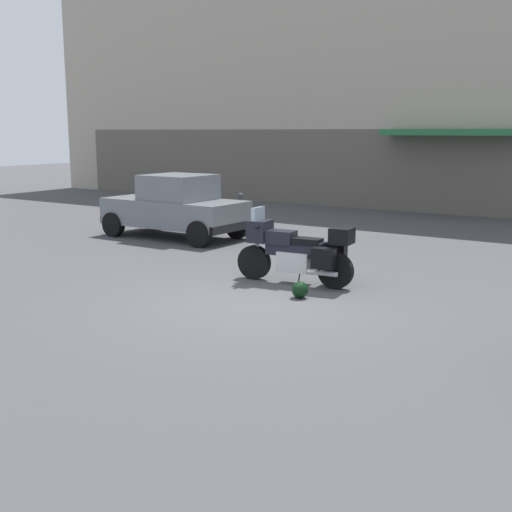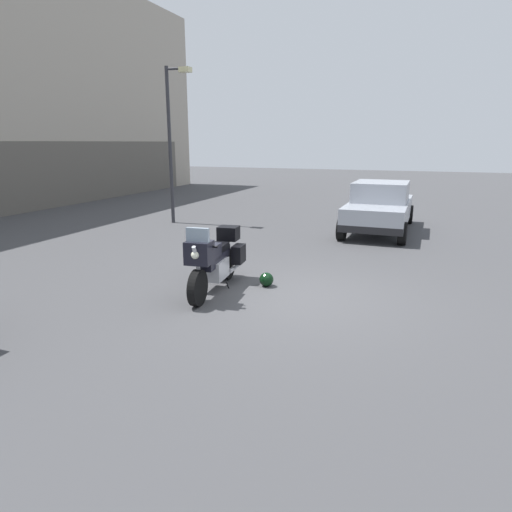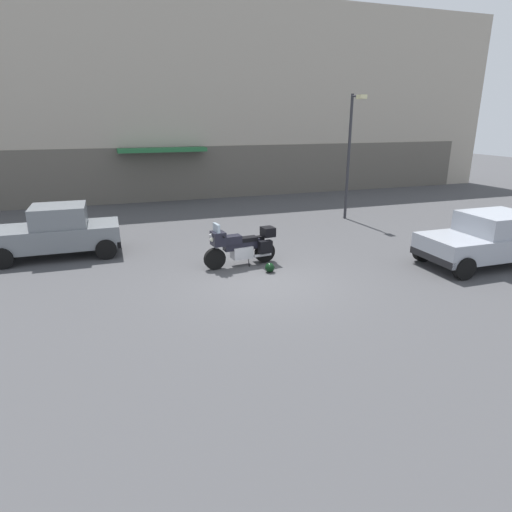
# 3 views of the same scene
# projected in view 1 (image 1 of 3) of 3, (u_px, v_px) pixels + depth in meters

# --- Properties ---
(ground_plane) EXTENTS (80.00, 80.00, 0.00)m
(ground_plane) POSITION_uv_depth(u_px,v_px,m) (257.00, 303.00, 10.42)
(ground_plane) COLOR #424244
(building_facade_rear) EXTENTS (39.26, 3.40, 10.26)m
(building_facade_rear) POSITION_uv_depth(u_px,v_px,m) (498.00, 58.00, 21.04)
(building_facade_rear) COLOR #A89E8E
(building_facade_rear) RESTS_ON ground
(motorcycle) EXTENTS (2.26, 0.84, 1.36)m
(motorcycle) POSITION_uv_depth(u_px,v_px,m) (296.00, 250.00, 11.63)
(motorcycle) COLOR black
(motorcycle) RESTS_ON ground
(helmet) EXTENTS (0.28, 0.28, 0.28)m
(helmet) POSITION_uv_depth(u_px,v_px,m) (300.00, 290.00, 10.72)
(helmet) COLOR black
(helmet) RESTS_ON ground
(car_hatchback_near) EXTENTS (3.89, 1.81, 1.64)m
(car_hatchback_near) POSITION_uv_depth(u_px,v_px,m) (175.00, 207.00, 16.71)
(car_hatchback_near) COLOR slate
(car_hatchback_near) RESTS_ON ground
(bollard_curbside) EXTENTS (0.16, 0.16, 0.93)m
(bollard_curbside) POSITION_uv_depth(u_px,v_px,m) (240.00, 208.00, 19.25)
(bollard_curbside) COLOR #333338
(bollard_curbside) RESTS_ON ground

